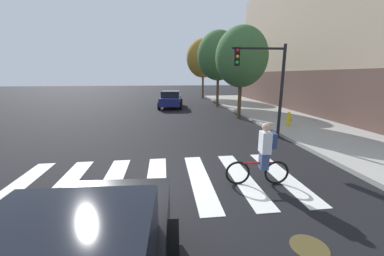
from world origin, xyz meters
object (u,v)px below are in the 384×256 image
manhole_cover (309,247)px  traffic_light_near (265,76)px  sedan_mid (171,99)px  street_tree_near (241,57)px  street_tree_mid (218,56)px  fire_hydrant (289,119)px  cyclist (263,155)px  street_tree_far (203,58)px

manhole_cover → traffic_light_near: size_ratio=0.15×
sedan_mid → street_tree_near: 8.12m
traffic_light_near → street_tree_mid: 11.31m
manhole_cover → traffic_light_near: traffic_light_near is taller
street_tree_near → street_tree_mid: size_ratio=0.88×
fire_hydrant → cyclist: bearing=-124.2°
cyclist → street_tree_mid: bearing=81.2°
street_tree_far → manhole_cover: bearing=-95.5°
manhole_cover → street_tree_far: bearing=84.5°
traffic_light_near → street_tree_near: 5.09m
street_tree_near → manhole_cover: bearing=-102.4°
sedan_mid → street_tree_far: bearing=62.3°
cyclist → traffic_light_near: size_ratio=0.41×
cyclist → fire_hydrant: 7.48m
street_tree_mid → street_tree_far: (-0.04, 7.97, 0.33)m
cyclist → street_tree_far: (2.37, 23.59, 4.05)m
traffic_light_near → street_tree_near: size_ratio=0.71×
sedan_mid → street_tree_mid: street_tree_mid is taller
street_tree_far → street_tree_near: bearing=-89.7°
manhole_cover → fire_hydrant: fire_hydrant is taller
sedan_mid → street_tree_near: bearing=-53.9°
manhole_cover → street_tree_mid: street_tree_mid is taller
street_tree_mid → fire_hydrant: bearing=-79.3°
manhole_cover → street_tree_mid: (2.55, 17.97, 4.56)m
manhole_cover → fire_hydrant: size_ratio=0.82×
street_tree_far → traffic_light_near: bearing=-91.4°
fire_hydrant → street_tree_mid: street_tree_mid is taller
fire_hydrant → traffic_light_near: bearing=-143.1°
manhole_cover → sedan_mid: (-1.80, 17.74, 0.77)m
sedan_mid → street_tree_near: size_ratio=0.76×
street_tree_near → fire_hydrant: bearing=-61.3°
cyclist → street_tree_mid: 16.24m
cyclist → manhole_cover: bearing=-93.4°
manhole_cover → traffic_light_near: (2.04, 6.80, 2.86)m
manhole_cover → street_tree_far: 26.51m
manhole_cover → street_tree_near: size_ratio=0.11×
manhole_cover → fire_hydrant: bearing=63.0°
street_tree_near → street_tree_far: bearing=90.3°
manhole_cover → street_tree_near: bearing=77.6°
manhole_cover → sedan_mid: sedan_mid is taller
street_tree_mid → street_tree_far: size_ratio=0.93×
sedan_mid → fire_hydrant: sedan_mid is taller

